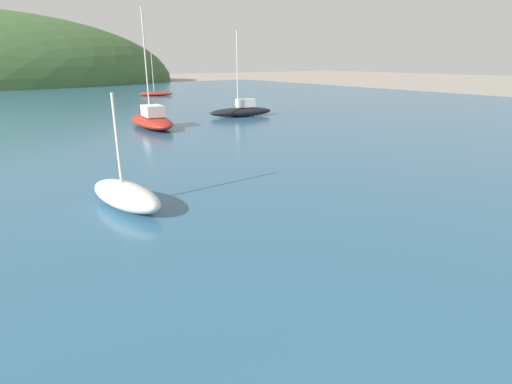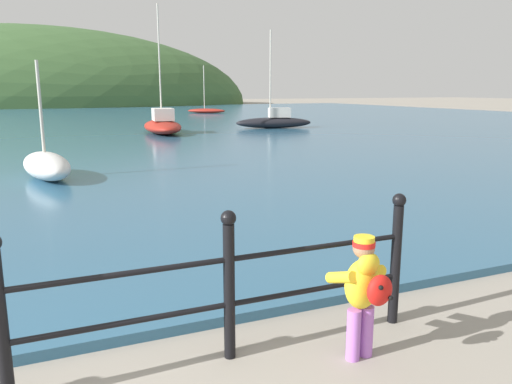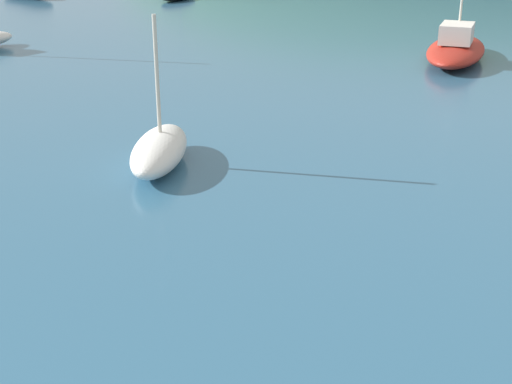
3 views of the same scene
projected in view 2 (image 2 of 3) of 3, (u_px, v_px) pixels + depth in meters
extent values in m
cube|color=#2D5B7A|center=(28.00, 123.00, 30.67)|extent=(80.00, 60.00, 0.10)
ellipsoid|color=#3D6033|center=(35.00, 105.00, 65.54)|extent=(57.69, 31.73, 20.23)
cylinder|color=black|center=(2.00, 330.00, 3.27)|extent=(0.09, 0.09, 1.10)
cylinder|color=black|center=(229.00, 292.00, 3.88)|extent=(0.09, 0.09, 1.10)
sphere|color=black|center=(228.00, 218.00, 3.76)|extent=(0.12, 0.12, 0.12)
cylinder|color=black|center=(395.00, 265.00, 4.49)|extent=(0.09, 0.09, 1.10)
sphere|color=black|center=(399.00, 200.00, 4.37)|extent=(0.12, 0.12, 0.12)
cylinder|color=black|center=(3.00, 344.00, 3.29)|extent=(6.36, 0.04, 0.04)
cylinder|color=#AD66C6|center=(353.00, 335.00, 3.92)|extent=(0.11, 0.11, 0.42)
cylinder|color=#AD66C6|center=(366.00, 331.00, 3.98)|extent=(0.11, 0.11, 0.42)
ellipsoid|color=yellow|center=(362.00, 284.00, 3.86)|extent=(0.32, 0.25, 0.40)
ellipsoid|color=yellow|center=(368.00, 264.00, 3.78)|extent=(0.21, 0.14, 0.18)
cylinder|color=yellow|center=(341.00, 277.00, 3.87)|extent=(0.12, 0.32, 0.19)
cylinder|color=yellow|center=(369.00, 271.00, 4.00)|extent=(0.12, 0.32, 0.19)
sphere|color=#A37556|center=(364.00, 248.00, 3.80)|extent=(0.17, 0.17, 0.17)
cylinder|color=red|center=(364.00, 244.00, 3.80)|extent=(0.17, 0.17, 0.04)
cylinder|color=yellow|center=(364.00, 239.00, 3.79)|extent=(0.16, 0.16, 0.04)
ellipsoid|color=red|center=(380.00, 290.00, 3.69)|extent=(0.23, 0.15, 0.24)
sphere|color=black|center=(381.00, 288.00, 3.60)|extent=(0.04, 0.04, 0.04)
sphere|color=black|center=(391.00, 298.00, 3.67)|extent=(0.04, 0.04, 0.04)
ellipsoid|color=silver|center=(47.00, 166.00, 11.31)|extent=(1.35, 2.66, 0.60)
cylinder|color=beige|center=(40.00, 107.00, 11.15)|extent=(0.07, 0.07, 2.03)
ellipsoid|color=maroon|center=(206.00, 111.00, 42.22)|extent=(3.29, 2.58, 0.39)
cylinder|color=beige|center=(204.00, 87.00, 41.84)|extent=(0.07, 0.07, 3.55)
ellipsoid|color=black|center=(274.00, 123.00, 26.01)|extent=(4.09, 1.85, 0.55)
cube|color=silver|center=(279.00, 113.00, 25.95)|extent=(1.21, 0.77, 0.50)
cylinder|color=beige|center=(270.00, 74.00, 25.47)|extent=(0.07, 0.07, 4.37)
ellipsoid|color=maroon|center=(162.00, 127.00, 23.04)|extent=(2.08, 4.80, 0.60)
cube|color=silver|center=(163.00, 114.00, 22.60)|extent=(1.02, 1.39, 0.54)
cylinder|color=beige|center=(159.00, 63.00, 22.68)|extent=(0.07, 0.07, 5.13)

